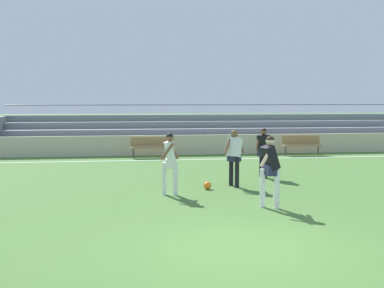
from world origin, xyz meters
name	(u,v)px	position (x,y,z in m)	size (l,w,h in m)	color
ground_plane	(245,249)	(0.00, 0.00, 0.00)	(160.00, 160.00, 0.00)	#477033
field_line_sideline	(173,160)	(0.00, 12.48, 0.00)	(44.00, 0.12, 0.01)	white
sideline_wall	(169,145)	(0.00, 14.37, 0.46)	(48.00, 0.16, 0.91)	beige
bleacher_stand	(228,131)	(3.27, 16.66, 0.95)	(22.80, 3.44, 2.28)	#9EA3AD
bench_centre_sideline	(302,143)	(6.02, 13.43, 0.55)	(1.80, 0.40, 0.90)	#99754C
bench_far_right	(151,145)	(-0.86, 13.43, 0.55)	(1.80, 0.40, 0.90)	#99754C
player_white_pressing_high	(234,153)	(1.15, 5.94, 1.00)	(0.71, 0.51, 1.67)	black
player_white_overlapping	(170,158)	(-0.83, 4.94, 0.99)	(0.54, 0.47, 1.66)	white
player_dark_dropping_back	(270,165)	(1.35, 3.06, 1.02)	(0.61, 0.45, 1.70)	white
player_dark_wide_left	(263,148)	(2.47, 7.42, 0.96)	(0.63, 0.45, 1.63)	black
soccer_ball	(207,186)	(0.30, 5.60, 0.11)	(0.22, 0.22, 0.22)	orange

